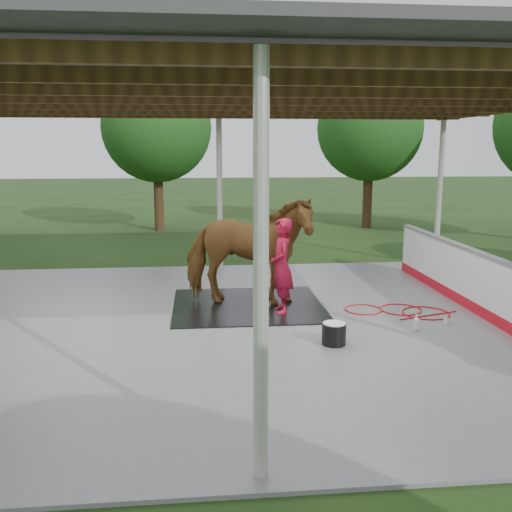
{
  "coord_description": "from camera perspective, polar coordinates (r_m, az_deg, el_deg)",
  "views": [
    {
      "loc": [
        -0.54,
        -9.56,
        3.08
      ],
      "look_at": [
        0.53,
        0.92,
        1.07
      ],
      "focal_mm": 40.0,
      "sensor_mm": 36.0,
      "label": 1
    }
  ],
  "objects": [
    {
      "name": "soap_bottle_b",
      "position": [
        10.49,
        18.49,
        -6.09
      ],
      "size": [
        0.11,
        0.11,
        0.16
      ],
      "primitive_type": "imported",
      "rotation": [
        0.0,
        0.0,
        -0.76
      ],
      "color": "#338CD8",
      "rests_on": "concrete_slab"
    },
    {
      "name": "rubber_mat",
      "position": [
        11.13,
        -0.82,
        -4.93
      ],
      "size": [
        2.88,
        2.7,
        0.02
      ],
      "primitive_type": "cube",
      "color": "black",
      "rests_on": "concrete_slab"
    },
    {
      "name": "horse",
      "position": [
        10.89,
        -0.84,
        0.49
      ],
      "size": [
        2.69,
        1.63,
        2.12
      ],
      "primitive_type": "imported",
      "rotation": [
        0.0,
        0.0,
        1.36
      ],
      "color": "brown",
      "rests_on": "rubber_mat"
    },
    {
      "name": "wash_bucket",
      "position": [
        9.04,
        7.8,
        -7.67
      ],
      "size": [
        0.38,
        0.38,
        0.35
      ],
      "color": "black",
      "rests_on": "concrete_slab"
    },
    {
      "name": "handler",
      "position": [
        10.49,
        2.59,
        -1.01
      ],
      "size": [
        0.43,
        0.65,
        1.77
      ],
      "primitive_type": "imported",
      "rotation": [
        0.0,
        0.0,
        -1.56
      ],
      "color": "#AF122F",
      "rests_on": "concrete_slab"
    },
    {
      "name": "hose_coil",
      "position": [
        11.08,
        14.3,
        -5.34
      ],
      "size": [
        2.05,
        1.14,
        0.02
      ],
      "color": "#B70D14",
      "rests_on": "concrete_slab"
    },
    {
      "name": "pavilion_structure",
      "position": [
        9.62,
        -2.68,
        16.09
      ],
      "size": [
        12.6,
        10.6,
        4.05
      ],
      "color": "beige",
      "rests_on": "ground"
    },
    {
      "name": "tree_belt",
      "position": [
        10.52,
        -1.27,
        14.67
      ],
      "size": [
        28.0,
        28.0,
        5.8
      ],
      "color": "#382314",
      "rests_on": "ground"
    },
    {
      "name": "dasher_board",
      "position": [
        11.13,
        21.88,
        -2.89
      ],
      "size": [
        0.16,
        8.0,
        1.15
      ],
      "color": "red",
      "rests_on": "concrete_slab"
    },
    {
      "name": "soap_bottle_a",
      "position": [
        10.0,
        15.75,
        -6.41
      ],
      "size": [
        0.13,
        0.13,
        0.28
      ],
      "primitive_type": "imported",
      "rotation": [
        0.0,
        0.0,
        0.26
      ],
      "color": "silver",
      "rests_on": "concrete_slab"
    },
    {
      "name": "ground",
      "position": [
        10.06,
        -2.48,
        -7.03
      ],
      "size": [
        100.0,
        100.0,
        0.0
      ],
      "primitive_type": "plane",
      "color": "#1E3814"
    },
    {
      "name": "concrete_slab",
      "position": [
        10.05,
        -2.48,
        -6.9
      ],
      "size": [
        12.0,
        10.0,
        0.05
      ],
      "primitive_type": "cube",
      "color": "slate",
      "rests_on": "ground"
    }
  ]
}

